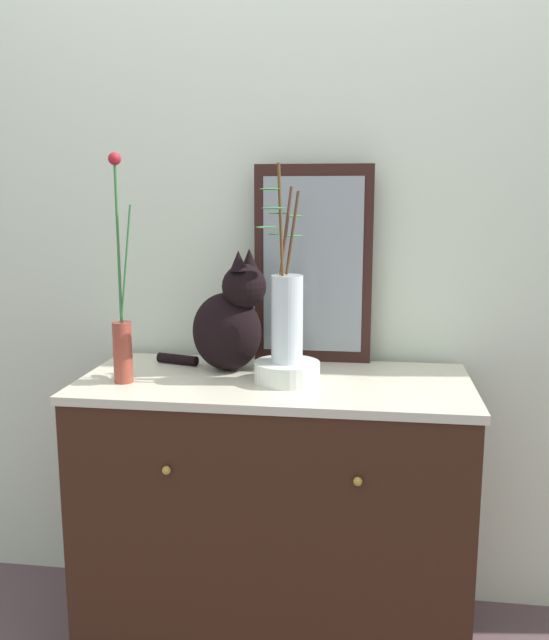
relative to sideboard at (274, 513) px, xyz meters
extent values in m
plane|color=#594349|center=(0.00, 0.00, -0.43)|extent=(6.00, 6.00, 0.00)
cube|color=silver|center=(0.00, 0.34, 0.87)|extent=(4.40, 0.08, 2.60)
cube|color=#361D11|center=(0.00, 0.00, -0.01)|extent=(1.14, 0.52, 0.84)
cube|color=beige|center=(0.00, 0.00, 0.42)|extent=(1.16, 0.53, 0.02)
sphere|color=#B79338|center=(-0.26, -0.27, 0.24)|extent=(0.02, 0.02, 0.02)
sphere|color=#B79338|center=(0.26, -0.27, 0.24)|extent=(0.02, 0.02, 0.02)
cube|color=black|center=(0.09, 0.25, 0.75)|extent=(0.38, 0.03, 0.64)
cube|color=gray|center=(0.09, 0.23, 0.75)|extent=(0.32, 0.01, 0.56)
ellipsoid|color=black|center=(-0.16, 0.09, 0.55)|extent=(0.26, 0.24, 0.24)
sphere|color=black|center=(-0.10, 0.07, 0.70)|extent=(0.14, 0.14, 0.14)
cone|color=black|center=(-0.09, 0.11, 0.78)|extent=(0.05, 0.05, 0.06)
cone|color=black|center=(-0.11, 0.04, 0.78)|extent=(0.05, 0.05, 0.06)
cylinder|color=black|center=(-0.34, 0.14, 0.45)|extent=(0.14, 0.07, 0.03)
cylinder|color=#963D2E|center=(-0.43, -0.09, 0.52)|extent=(0.06, 0.06, 0.18)
cylinder|color=#347239|center=(-0.43, -0.09, 0.83)|extent=(0.01, 0.01, 0.44)
sphere|color=#A51D28|center=(-0.43, -0.09, 1.07)|extent=(0.04, 0.04, 0.04)
cylinder|color=#37743F|center=(-0.41, -0.09, 0.78)|extent=(0.05, 0.01, 0.33)
cylinder|color=silver|center=(0.04, -0.02, 0.46)|extent=(0.20, 0.20, 0.06)
cylinder|color=silver|center=(0.04, -0.02, 0.62)|extent=(0.09, 0.09, 0.26)
cylinder|color=brown|center=(0.04, 0.00, 0.82)|extent=(0.06, 0.02, 0.34)
ellipsoid|color=#3C7C42|center=(0.05, 0.04, 0.86)|extent=(0.08, 0.07, 0.01)
ellipsoid|color=#357733|center=(0.05, 0.05, 0.91)|extent=(0.07, 0.08, 0.01)
cylinder|color=#54391C|center=(0.02, -0.03, 0.85)|extent=(0.03, 0.05, 0.42)
ellipsoid|color=#3D7A42|center=(-0.02, -0.06, 0.89)|extent=(0.07, 0.08, 0.01)
ellipsoid|color=#2C6A3D|center=(0.01, -0.06, 0.94)|extent=(0.08, 0.06, 0.01)
ellipsoid|color=#307535|center=(-0.01, -0.03, 0.99)|extent=(0.07, 0.08, 0.01)
cylinder|color=#543428|center=(0.03, -0.01, 0.82)|extent=(0.05, 0.04, 0.35)
ellipsoid|color=#3E7641|center=(0.00, 0.00, 0.86)|extent=(0.04, 0.07, 0.01)
ellipsoid|color=#376A3B|center=(0.01, 0.02, 0.92)|extent=(0.08, 0.06, 0.01)
camera|label=1|loc=(0.27, -1.94, 0.97)|focal=37.94mm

